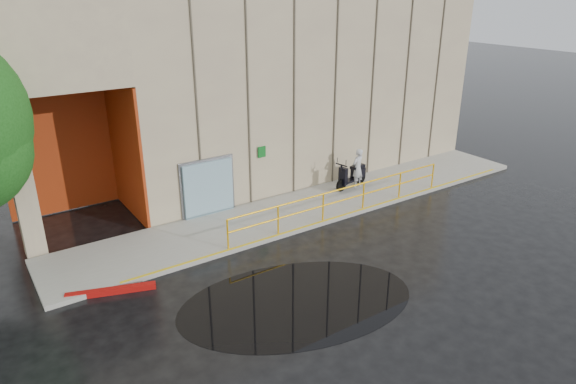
# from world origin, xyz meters

# --- Properties ---
(ground) EXTENTS (120.00, 120.00, 0.00)m
(ground) POSITION_xyz_m (0.00, 0.00, 0.00)
(ground) COLOR black
(ground) RESTS_ON ground
(sidewalk) EXTENTS (20.00, 3.00, 0.15)m
(sidewalk) POSITION_xyz_m (4.00, 4.50, 0.07)
(sidewalk) COLOR gray
(sidewalk) RESTS_ON ground
(building) EXTENTS (20.00, 10.17, 8.00)m
(building) POSITION_xyz_m (5.10, 10.98, 4.21)
(building) COLOR tan
(building) RESTS_ON ground
(guardrail) EXTENTS (9.56, 0.06, 1.03)m
(guardrail) POSITION_xyz_m (4.25, 3.15, 0.68)
(guardrail) COLOR #F8B00D
(guardrail) RESTS_ON sidewalk
(person) EXTENTS (0.67, 0.52, 1.62)m
(person) POSITION_xyz_m (6.47, 4.95, 0.96)
(person) COLOR #B9BABF
(person) RESTS_ON sidewalk
(scooter) EXTENTS (1.83, 0.88, 1.39)m
(scooter) POSITION_xyz_m (6.25, 5.03, 0.95)
(scooter) COLOR black
(scooter) RESTS_ON sidewalk
(red_curb) EXTENTS (2.33, 0.95, 0.18)m
(red_curb) POSITION_xyz_m (-4.30, 2.88, 0.09)
(red_curb) COLOR #A00D0A
(red_curb) RESTS_ON ground
(puddle) EXTENTS (7.32, 5.58, 0.01)m
(puddle) POSITION_xyz_m (-0.26, -0.33, 0.00)
(puddle) COLOR black
(puddle) RESTS_ON ground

